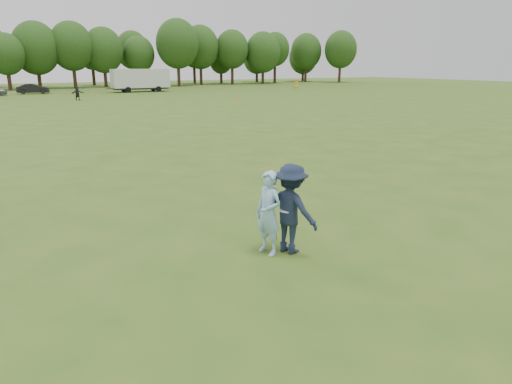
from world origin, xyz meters
TOP-DOWN VIEW (x-y plane):
  - ground at (0.00, 0.00)m, footprint 200.00×200.00m
  - thrower at (0.16, -0.59)m, footprint 0.57×0.73m
  - defender at (0.61, -0.76)m, footprint 1.11×1.42m
  - player_far_c at (40.11, 55.99)m, footprint 0.90×0.82m
  - player_far_d at (3.87, 45.91)m, footprint 1.50×0.80m
  - car_f at (0.65, 61.11)m, footprint 4.17×1.76m
  - field_cone at (19.72, 38.37)m, footprint 0.28×0.28m
  - disc_in_play at (0.45, -0.79)m, footprint 0.33×0.33m
  - cargo_trailer at (14.61, 58.52)m, footprint 9.00×2.75m
  - treeline at (2.81, 76.90)m, footprint 130.35×18.39m

SIDE VIEW (x-z plane):
  - ground at x=0.00m, z-range 0.00..0.00m
  - field_cone at x=19.72m, z-range 0.00..0.30m
  - car_f at x=0.65m, z-range 0.00..1.34m
  - player_far_c at x=40.11m, z-range 0.00..1.54m
  - player_far_d at x=3.87m, z-range 0.00..1.55m
  - thrower at x=0.16m, z-range 0.00..1.80m
  - disc_in_play at x=0.45m, z-range 0.93..0.99m
  - defender at x=0.61m, z-range 0.00..1.93m
  - cargo_trailer at x=14.61m, z-range 0.18..3.38m
  - treeline at x=2.81m, z-range 0.39..12.13m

